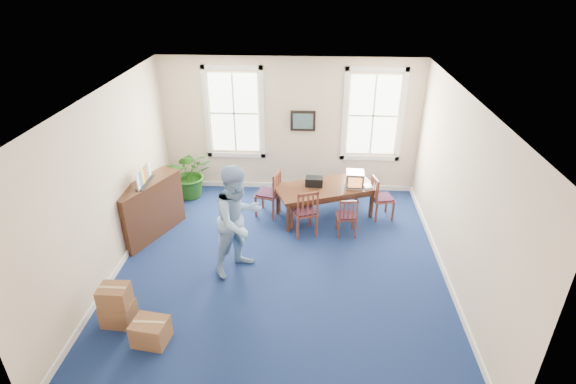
# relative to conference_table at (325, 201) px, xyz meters

# --- Properties ---
(floor) EXTENTS (6.50, 6.50, 0.00)m
(floor) POSITION_rel_conference_table_xyz_m (-0.83, -1.91, -0.36)
(floor) COLOR navy
(floor) RESTS_ON ground
(ceiling) EXTENTS (6.50, 6.50, 0.00)m
(ceiling) POSITION_rel_conference_table_xyz_m (-0.83, -1.91, 2.84)
(ceiling) COLOR white
(ceiling) RESTS_ON ground
(wall_back) EXTENTS (6.50, 0.00, 6.50)m
(wall_back) POSITION_rel_conference_table_xyz_m (-0.83, 1.34, 1.24)
(wall_back) COLOR beige
(wall_back) RESTS_ON ground
(wall_front) EXTENTS (6.50, 0.00, 6.50)m
(wall_front) POSITION_rel_conference_table_xyz_m (-0.83, -5.16, 1.24)
(wall_front) COLOR beige
(wall_front) RESTS_ON ground
(wall_left) EXTENTS (0.00, 6.50, 6.50)m
(wall_left) POSITION_rel_conference_table_xyz_m (-3.83, -1.91, 1.24)
(wall_left) COLOR beige
(wall_left) RESTS_ON ground
(wall_right) EXTENTS (0.00, 6.50, 6.50)m
(wall_right) POSITION_rel_conference_table_xyz_m (2.17, -1.91, 1.24)
(wall_right) COLOR beige
(wall_right) RESTS_ON ground
(baseboard_back) EXTENTS (6.00, 0.04, 0.12)m
(baseboard_back) POSITION_rel_conference_table_xyz_m (-0.83, 1.31, -0.30)
(baseboard_back) COLOR white
(baseboard_back) RESTS_ON ground
(baseboard_left) EXTENTS (0.04, 6.50, 0.12)m
(baseboard_left) POSITION_rel_conference_table_xyz_m (-3.80, -1.91, -0.30)
(baseboard_left) COLOR white
(baseboard_left) RESTS_ON ground
(baseboard_right) EXTENTS (0.04, 6.50, 0.12)m
(baseboard_right) POSITION_rel_conference_table_xyz_m (2.14, -1.91, -0.30)
(baseboard_right) COLOR white
(baseboard_right) RESTS_ON ground
(window_left) EXTENTS (1.40, 0.12, 2.20)m
(window_left) POSITION_rel_conference_table_xyz_m (-2.13, 1.32, 1.54)
(window_left) COLOR white
(window_left) RESTS_ON ground
(window_right) EXTENTS (1.40, 0.12, 2.20)m
(window_right) POSITION_rel_conference_table_xyz_m (1.07, 1.32, 1.54)
(window_right) COLOR white
(window_right) RESTS_ON ground
(wall_picture) EXTENTS (0.58, 0.06, 0.48)m
(wall_picture) POSITION_rel_conference_table_xyz_m (-0.53, 1.29, 1.39)
(wall_picture) COLOR black
(wall_picture) RESTS_ON ground
(conference_table) EXTENTS (2.32, 1.65, 0.72)m
(conference_table) POSITION_rel_conference_table_xyz_m (0.00, 0.00, 0.00)
(conference_table) COLOR #472716
(conference_table) RESTS_ON ground
(crt_tv) EXTENTS (0.39, 0.42, 0.34)m
(crt_tv) POSITION_rel_conference_table_xyz_m (0.62, 0.05, 0.53)
(crt_tv) COLOR #B7B7BC
(crt_tv) RESTS_ON conference_table
(game_console) EXTENTS (0.20, 0.23, 0.05)m
(game_console) POSITION_rel_conference_table_xyz_m (0.91, 0.00, 0.39)
(game_console) COLOR white
(game_console) RESTS_ON conference_table
(equipment_bag) EXTENTS (0.39, 0.26, 0.19)m
(equipment_bag) POSITION_rel_conference_table_xyz_m (-0.24, 0.05, 0.45)
(equipment_bag) COLOR black
(equipment_bag) RESTS_ON conference_table
(chair_near_left) EXTENTS (0.60, 0.60, 1.04)m
(chair_near_left) POSITION_rel_conference_table_xyz_m (-0.43, -0.72, 0.16)
(chair_near_left) COLOR brown
(chair_near_left) RESTS_ON ground
(chair_near_right) EXTENTS (0.43, 0.43, 0.88)m
(chair_near_right) POSITION_rel_conference_table_xyz_m (0.43, -0.72, 0.08)
(chair_near_right) COLOR brown
(chair_near_right) RESTS_ON ground
(chair_end_left) EXTENTS (0.58, 0.58, 1.05)m
(chair_end_left) POSITION_rel_conference_table_xyz_m (-1.25, 0.00, 0.17)
(chair_end_left) COLOR brown
(chair_end_left) RESTS_ON ground
(chair_end_right) EXTENTS (0.53, 0.53, 0.98)m
(chair_end_right) POSITION_rel_conference_table_xyz_m (1.25, 0.00, 0.13)
(chair_end_right) COLOR brown
(chair_end_right) RESTS_ON ground
(man) EXTENTS (1.25, 1.27, 2.06)m
(man) POSITION_rel_conference_table_xyz_m (-1.56, -2.00, 0.67)
(man) COLOR #7FA7D2
(man) RESTS_ON ground
(credenza) EXTENTS (1.07, 1.66, 1.26)m
(credenza) POSITION_rel_conference_table_xyz_m (-3.58, -0.96, 0.27)
(credenza) COLOR #472716
(credenza) RESTS_ON ground
(brochure_rack) EXTENTS (0.17, 0.78, 0.34)m
(brochure_rack) POSITION_rel_conference_table_xyz_m (-3.56, -0.96, 1.07)
(brochure_rack) COLOR #99999E
(brochure_rack) RESTS_ON credenza
(potted_plant) EXTENTS (1.21, 1.09, 1.19)m
(potted_plant) POSITION_rel_conference_table_xyz_m (-3.15, 0.75, 0.24)
(potted_plant) COLOR #1C4E13
(potted_plant) RESTS_ON ground
(cardboard_boxes) EXTENTS (1.37, 1.37, 0.73)m
(cardboard_boxes) POSITION_rel_conference_table_xyz_m (-3.08, -3.40, 0.00)
(cardboard_boxes) COLOR brown
(cardboard_boxes) RESTS_ON ground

